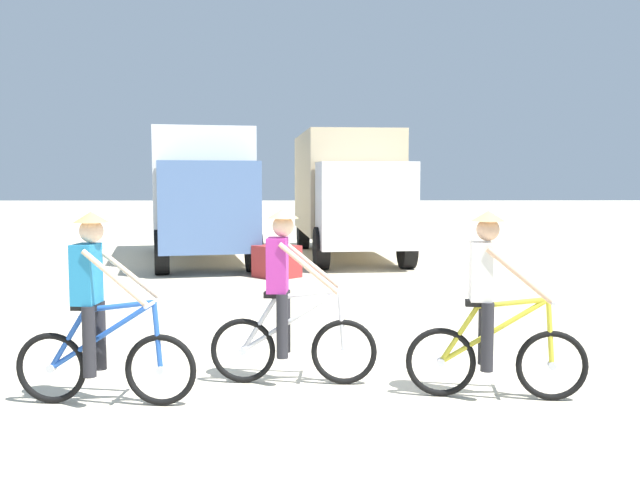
{
  "coord_description": "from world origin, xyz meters",
  "views": [
    {
      "loc": [
        -0.27,
        -7.49,
        2.13
      ],
      "look_at": [
        -0.14,
        4.22,
        1.1
      ],
      "focal_mm": 39.64,
      "sensor_mm": 36.0,
      "label": 1
    }
  ],
  "objects": [
    {
      "name": "ground_plane",
      "position": [
        0.0,
        0.0,
        0.0
      ],
      "size": [
        120.0,
        120.0,
        0.0
      ],
      "primitive_type": "plane",
      "color": "beige"
    },
    {
      "name": "box_truck_white_box",
      "position": [
        -3.17,
        10.93,
        1.87
      ],
      "size": [
        3.67,
        7.08,
        3.35
      ],
      "color": "white",
      "rests_on": "ground"
    },
    {
      "name": "box_truck_tan_camper",
      "position": [
        0.69,
        11.67,
        1.87
      ],
      "size": [
        3.0,
        6.94,
        3.35
      ],
      "color": "#CCB78E",
      "rests_on": "ground"
    },
    {
      "name": "cyclist_orange_shirt",
      "position": [
        -2.27,
        -0.97,
        0.85
      ],
      "size": [
        1.73,
        0.52,
        1.82
      ],
      "color": "black",
      "rests_on": "ground"
    },
    {
      "name": "cyclist_cowboy_hat",
      "position": [
        -0.52,
        -0.31,
        0.85
      ],
      "size": [
        1.73,
        0.52,
        1.82
      ],
      "color": "black",
      "rests_on": "ground"
    },
    {
      "name": "cyclist_near_camera",
      "position": [
        1.45,
        -0.82,
        0.85
      ],
      "size": [
        1.72,
        0.53,
        1.82
      ],
      "color": "black",
      "rests_on": "ground"
    },
    {
      "name": "supply_crate",
      "position": [
        -1.03,
        7.58,
        0.34
      ],
      "size": [
        1.1,
        1.1,
        0.69
      ],
      "primitive_type": "cube",
      "rotation": [
        0.0,
        0.0,
        0.79
      ],
      "color": "#9E2D2D",
      "rests_on": "ground"
    }
  ]
}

